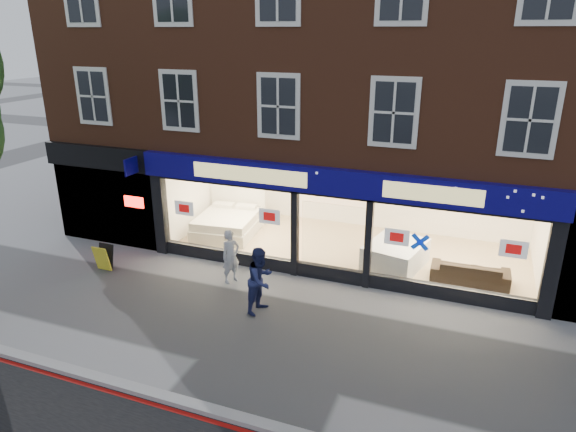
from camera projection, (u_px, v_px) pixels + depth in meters
The scene contains 12 objects.
ground at pixel (292, 336), 11.87m from camera, with size 120.00×120.00×0.00m, color gray.
kerb_line at pixel (231, 427), 9.15m from camera, with size 60.00×0.10×0.01m, color #8C0A07.
kerb_stone at pixel (235, 417), 9.31m from camera, with size 60.00×0.25×0.12m, color gray.
showroom_floor at pixel (349, 249), 16.46m from camera, with size 11.00×4.50×0.10m, color tan.
building at pixel (371, 30), 15.68m from camera, with size 19.00×8.26×10.30m.
display_bed at pixel (229, 222), 17.58m from camera, with size 2.22×2.58×1.35m.
bedside_table at pixel (223, 211), 18.91m from camera, with size 0.45×0.45×0.55m, color brown.
mattress_stack at pixel (395, 255), 15.06m from camera, with size 1.83×2.13×0.73m.
sofa at pixel (470, 272), 14.12m from camera, with size 2.08×0.82×0.61m, color black.
a_board at pixel (104, 258), 15.04m from camera, with size 0.51×0.33×0.78m, color yellow.
pedestrian_grey at pixel (231, 256), 14.21m from camera, with size 0.56×0.37×1.54m, color #ADB0B5.
pedestrian_blue at pixel (261, 280), 12.68m from camera, with size 0.83×0.65×1.71m, color #1B224E.
Camera 1 is at (3.58, -9.56, 6.68)m, focal length 32.00 mm.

